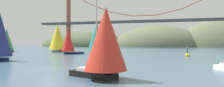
{
  "coord_description": "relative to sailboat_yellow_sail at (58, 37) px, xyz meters",
  "views": [
    {
      "loc": [
        16.82,
        -25.68,
        3.81
      ],
      "look_at": [
        0.0,
        30.73,
        3.29
      ],
      "focal_mm": 33.66,
      "sensor_mm": 36.0,
      "label": 1
    }
  ],
  "objects": [
    {
      "name": "sailboat_teal_sail",
      "position": [
        17.16,
        -4.75,
        0.04
      ],
      "size": [
        9.38,
        6.23,
        10.49
      ],
      "color": "black",
      "rests_on": "ground_plane"
    },
    {
      "name": "headland_left",
      "position": [
        -30.79,
        92.8,
        -5.35
      ],
      "size": [
        77.39,
        44.0,
        24.37
      ],
      "primitive_type": "ellipsoid",
      "color": "#4C5B3D",
      "rests_on": "ground_plane"
    },
    {
      "name": "channel_buoy",
      "position": [
        44.25,
        -10.83,
        -4.99
      ],
      "size": [
        1.1,
        1.1,
        2.64
      ],
      "color": "gold",
      "rests_on": "ground_plane"
    },
    {
      "name": "sailboat_scarlet_sail",
      "position": [
        34.32,
        -47.86,
        -1.42
      ],
      "size": [
        7.5,
        5.66,
        8.28
      ],
      "color": "black",
      "rests_on": "ground_plane"
    },
    {
      "name": "sailboat_red_spinnaker",
      "position": [
        10.07,
        -10.42,
        -1.27
      ],
      "size": [
        6.62,
        7.17,
        8.85
      ],
      "color": "#191E4C",
      "rests_on": "ground_plane"
    },
    {
      "name": "sailboat_green_sail",
      "position": [
        -16.13,
        -7.21,
        -0.95
      ],
      "size": [
        6.3,
        8.42,
        8.82
      ],
      "color": "black",
      "rests_on": "ground_plane"
    },
    {
      "name": "suspension_bridge",
      "position": [
        24.21,
        52.8,
        11.3
      ],
      "size": [
        132.56,
        6.0,
        36.68
      ],
      "color": "brown",
      "rests_on": "ground_plane"
    },
    {
      "name": "headland_center",
      "position": [
        29.21,
        92.8,
        -5.35
      ],
      "size": [
        69.1,
        44.0,
        31.1
      ],
      "primitive_type": "ellipsoid",
      "color": "#5B6647",
      "rests_on": "ground_plane"
    },
    {
      "name": "sailboat_yellow_sail",
      "position": [
        0.0,
        0.0,
        0.0
      ],
      "size": [
        6.24,
        10.08,
        10.94
      ],
      "color": "#B7B2A8",
      "rests_on": "ground_plane"
    },
    {
      "name": "ground_plane",
      "position": [
        24.21,
        -42.2,
        -5.35
      ],
      "size": [
        360.0,
        360.0,
        0.0
      ],
      "primitive_type": "plane",
      "color": "#426075"
    }
  ]
}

